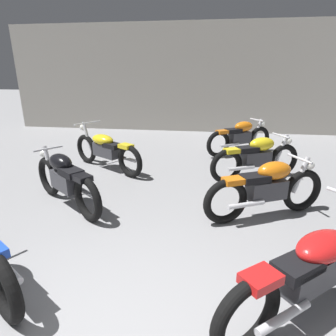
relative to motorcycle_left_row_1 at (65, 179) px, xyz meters
name	(u,v)px	position (x,y,z in m)	size (l,w,h in m)	color
back_wall	(193,79)	(1.55, 6.36, 1.34)	(13.00, 0.24, 3.60)	#9E998E
motorcycle_left_row_1	(65,179)	(0.00, 0.00, 0.00)	(1.65, 1.27, 0.88)	black
motorcycle_left_row_2	(106,149)	(0.00, 1.82, -0.01)	(1.90, 1.25, 0.97)	black
motorcycle_right_row_0	(313,269)	(3.13, -1.68, -0.01)	(1.77, 1.44, 0.97)	black
motorcycle_right_row_1	(267,188)	(3.05, 0.09, 0.00)	(1.82, 0.95, 0.88)	black
motorcycle_right_row_2	(257,157)	(3.13, 1.67, 0.00)	(1.82, 0.96, 0.88)	black
motorcycle_right_row_3	(240,137)	(2.98, 3.48, 0.00)	(1.71, 1.18, 0.88)	black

